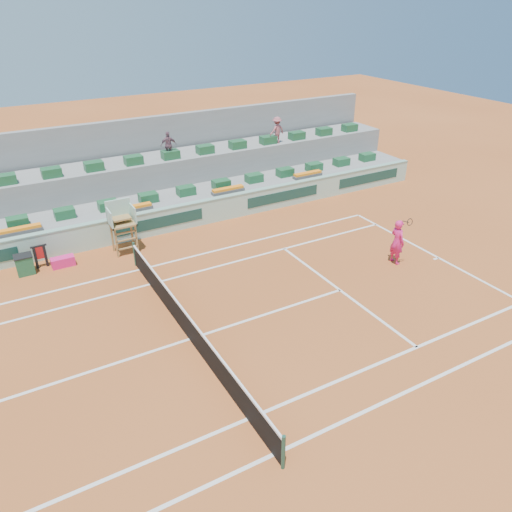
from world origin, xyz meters
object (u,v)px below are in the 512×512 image
(umpire_chair, at_px, (121,220))
(tennis_player, at_px, (397,242))
(drink_cooler_a, at_px, (25,264))
(player_bag, at_px, (63,262))

(umpire_chair, distance_m, tennis_player, 12.03)
(tennis_player, bearing_deg, drink_cooler_a, 154.05)
(umpire_chair, xyz_separation_m, drink_cooler_a, (-4.20, 0.03, -1.12))
(player_bag, relative_size, umpire_chair, 0.40)
(player_bag, bearing_deg, tennis_player, -28.09)
(player_bag, xyz_separation_m, umpire_chair, (2.73, 0.10, 1.33))
(drink_cooler_a, xyz_separation_m, tennis_player, (14.09, -6.85, 0.58))
(player_bag, xyz_separation_m, tennis_player, (12.61, -6.73, 0.79))
(umpire_chair, bearing_deg, tennis_player, -34.64)
(umpire_chair, bearing_deg, drink_cooler_a, 179.65)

